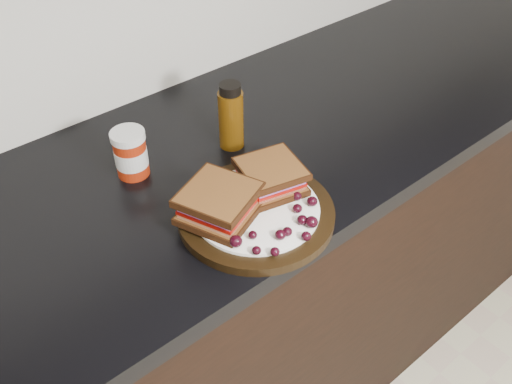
% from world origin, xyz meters
% --- Properties ---
extents(base_cabinets, '(3.96, 0.58, 0.86)m').
position_xyz_m(base_cabinets, '(0.00, 1.70, 0.43)').
color(base_cabinets, black).
rests_on(base_cabinets, ground_plane).
extents(countertop, '(3.98, 0.60, 0.04)m').
position_xyz_m(countertop, '(0.00, 1.70, 0.88)').
color(countertop, black).
rests_on(countertop, base_cabinets).
extents(plate, '(0.28, 0.28, 0.02)m').
position_xyz_m(plate, '(0.18, 1.52, 0.91)').
color(plate, black).
rests_on(plate, countertop).
extents(sandwich_left, '(0.15, 0.15, 0.05)m').
position_xyz_m(sandwich_left, '(0.12, 1.55, 0.95)').
color(sandwich_left, brown).
rests_on(sandwich_left, plate).
extents(sandwich_right, '(0.13, 0.13, 0.05)m').
position_xyz_m(sandwich_right, '(0.24, 1.55, 0.95)').
color(sandwich_right, brown).
rests_on(sandwich_right, plate).
extents(grape_0, '(0.02, 0.02, 0.02)m').
position_xyz_m(grape_0, '(0.10, 1.47, 0.93)').
color(grape_0, black).
rests_on(grape_0, plate).
extents(grape_1, '(0.02, 0.02, 0.01)m').
position_xyz_m(grape_1, '(0.13, 1.47, 0.93)').
color(grape_1, black).
rests_on(grape_1, plate).
extents(grape_2, '(0.02, 0.02, 0.01)m').
position_xyz_m(grape_2, '(0.11, 1.44, 0.93)').
color(grape_2, black).
rests_on(grape_2, plate).
extents(grape_3, '(0.02, 0.02, 0.01)m').
position_xyz_m(grape_3, '(0.13, 1.41, 0.93)').
color(grape_3, black).
rests_on(grape_3, plate).
extents(grape_4, '(0.02, 0.02, 0.02)m').
position_xyz_m(grape_4, '(0.17, 1.44, 0.93)').
color(grape_4, black).
rests_on(grape_4, plate).
extents(grape_5, '(0.02, 0.02, 0.02)m').
position_xyz_m(grape_5, '(0.18, 1.44, 0.93)').
color(grape_5, black).
rests_on(grape_5, plate).
extents(grape_6, '(0.02, 0.02, 0.02)m').
position_xyz_m(grape_6, '(0.20, 1.41, 0.93)').
color(grape_6, black).
rests_on(grape_6, plate).
extents(grape_7, '(0.02, 0.02, 0.02)m').
position_xyz_m(grape_7, '(0.22, 1.42, 0.93)').
color(grape_7, black).
rests_on(grape_7, plate).
extents(grape_8, '(0.02, 0.02, 0.02)m').
position_xyz_m(grape_8, '(0.22, 1.44, 0.93)').
color(grape_8, black).
rests_on(grape_8, plate).
extents(grape_9, '(0.02, 0.02, 0.02)m').
position_xyz_m(grape_9, '(0.23, 1.47, 0.93)').
color(grape_9, black).
rests_on(grape_9, plate).
extents(grape_10, '(0.02, 0.02, 0.02)m').
position_xyz_m(grape_10, '(0.26, 1.46, 0.93)').
color(grape_10, black).
rests_on(grape_10, plate).
extents(grape_11, '(0.02, 0.02, 0.02)m').
position_xyz_m(grape_11, '(0.25, 1.49, 0.93)').
color(grape_11, black).
rests_on(grape_11, plate).
extents(grape_12, '(0.02, 0.02, 0.02)m').
position_xyz_m(grape_12, '(0.27, 1.50, 0.93)').
color(grape_12, black).
rests_on(grape_12, plate).
extents(grape_13, '(0.02, 0.02, 0.01)m').
position_xyz_m(grape_13, '(0.27, 1.52, 0.93)').
color(grape_13, black).
rests_on(grape_13, plate).
extents(grape_14, '(0.01, 0.01, 0.01)m').
position_xyz_m(grape_14, '(0.25, 1.55, 0.93)').
color(grape_14, black).
rests_on(grape_14, plate).
extents(grape_15, '(0.02, 0.02, 0.02)m').
position_xyz_m(grape_15, '(0.24, 1.54, 0.93)').
color(grape_15, black).
rests_on(grape_15, plate).
extents(grape_16, '(0.02, 0.02, 0.02)m').
position_xyz_m(grape_16, '(0.15, 1.58, 0.93)').
color(grape_16, black).
rests_on(grape_16, plate).
extents(grape_17, '(0.02, 0.02, 0.02)m').
position_xyz_m(grape_17, '(0.14, 1.56, 0.93)').
color(grape_17, black).
rests_on(grape_17, plate).
extents(grape_18, '(0.02, 0.02, 0.02)m').
position_xyz_m(grape_18, '(0.10, 1.55, 0.93)').
color(grape_18, black).
rests_on(grape_18, plate).
extents(grape_19, '(0.02, 0.02, 0.02)m').
position_xyz_m(grape_19, '(0.10, 1.55, 0.93)').
color(grape_19, black).
rests_on(grape_19, plate).
extents(grape_20, '(0.02, 0.02, 0.02)m').
position_xyz_m(grape_20, '(0.11, 1.50, 0.93)').
color(grape_20, black).
rests_on(grape_20, plate).
extents(grape_21, '(0.02, 0.02, 0.02)m').
position_xyz_m(grape_21, '(0.12, 1.51, 0.93)').
color(grape_21, black).
rests_on(grape_21, plate).
extents(grape_22, '(0.02, 0.02, 0.02)m').
position_xyz_m(grape_22, '(0.13, 1.55, 0.93)').
color(grape_22, black).
rests_on(grape_22, plate).
extents(grape_23, '(0.02, 0.02, 0.02)m').
position_xyz_m(grape_23, '(0.10, 1.55, 0.93)').
color(grape_23, black).
rests_on(grape_23, plate).
extents(grape_24, '(0.02, 0.02, 0.02)m').
position_xyz_m(grape_24, '(0.11, 1.52, 0.93)').
color(grape_24, black).
rests_on(grape_24, plate).
extents(condiment_jar, '(0.09, 0.09, 0.10)m').
position_xyz_m(condiment_jar, '(0.08, 1.77, 0.95)').
color(condiment_jar, '#9C230B').
rests_on(condiment_jar, countertop).
extents(oil_bottle, '(0.05, 0.05, 0.14)m').
position_xyz_m(oil_bottle, '(0.29, 1.72, 0.97)').
color(oil_bottle, '#472A07').
rests_on(oil_bottle, countertop).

